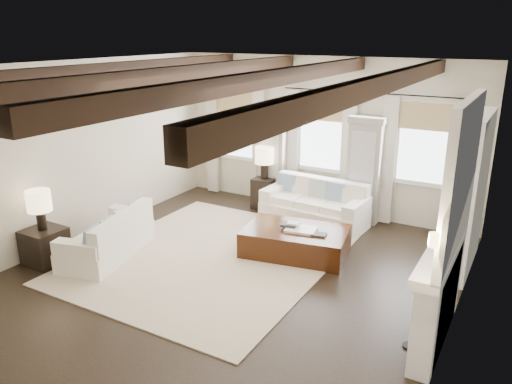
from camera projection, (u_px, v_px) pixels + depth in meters
The scene contains 16 objects.
ground at pixel (224, 280), 7.69m from camera, with size 7.50×7.50×0.00m, color black.
room_shell at pixel (296, 155), 7.49m from camera, with size 6.54×7.54×3.22m.
area_rug at pixel (211, 257), 8.46m from camera, with size 3.83×4.43×0.02m, color beige.
sofa_back at pixel (316, 206), 9.88m from camera, with size 2.10×1.06×0.87m.
sofa_left at pixel (110, 239), 8.44m from camera, with size 1.25×1.99×0.79m.
ottoman at pixel (296, 242), 8.54m from camera, with size 1.74×1.09×0.46m, color black.
tray at pixel (301, 229), 8.41m from camera, with size 0.50×0.38×0.04m, color white.
book_lower at pixel (289, 225), 8.50m from camera, with size 0.26×0.20×0.04m, color #262628.
book_upper at pixel (294, 223), 8.47m from camera, with size 0.22×0.17×0.03m, color beige.
book_loose at pixel (319, 235), 8.21m from camera, with size 0.24×0.18×0.03m, color #262628.
side_table_front at pixel (45, 246), 8.20m from camera, with size 0.59×0.59×0.59m, color black.
lamp_front at pixel (39, 203), 7.97m from camera, with size 0.39×0.39×0.66m.
side_table_back at pixel (264, 193), 10.75m from camera, with size 0.44×0.44×0.67m, color black.
lamp_back at pixel (264, 157), 10.51m from camera, with size 0.40×0.40×0.69m.
candlestick_near at pixel (412, 321), 5.97m from camera, with size 0.17×0.17×0.85m.
candlestick_far at pixel (423, 301), 6.48m from camera, with size 0.16×0.16×0.78m.
Camera 1 is at (3.86, -5.74, 3.67)m, focal length 35.00 mm.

